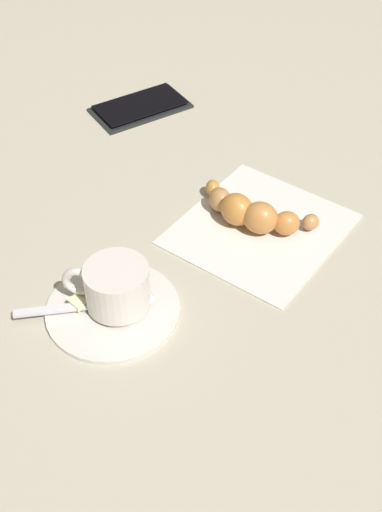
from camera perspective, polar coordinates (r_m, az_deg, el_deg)
The scene contains 8 objects.
ground_plane at distance 0.74m, azimuth -0.34°, elevation -0.64°, with size 1.80×1.80×0.00m, color #B1A994.
saucer at distance 0.69m, azimuth -6.69°, elevation -4.43°, with size 0.14×0.14×0.01m, color silver.
espresso_cup at distance 0.67m, azimuth -6.47°, elevation -2.57°, with size 0.07×0.09×0.05m.
teaspoon at distance 0.69m, azimuth -7.16°, elevation -3.99°, with size 0.11×0.11×0.01m.
sugar_packet at distance 0.70m, azimuth -8.03°, elevation -2.88°, with size 0.06×0.02×0.01m, color beige.
napkin at distance 0.78m, azimuth 5.89°, elevation 2.36°, with size 0.19×0.17×0.00m, color silver.
croissant at distance 0.77m, azimuth 5.12°, elevation 3.75°, with size 0.07×0.15×0.04m.
cell_phone at distance 0.99m, azimuth -4.35°, elevation 12.60°, with size 0.15×0.12×0.01m.
Camera 1 is at (0.43, 0.30, 0.52)m, focal length 46.82 mm.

